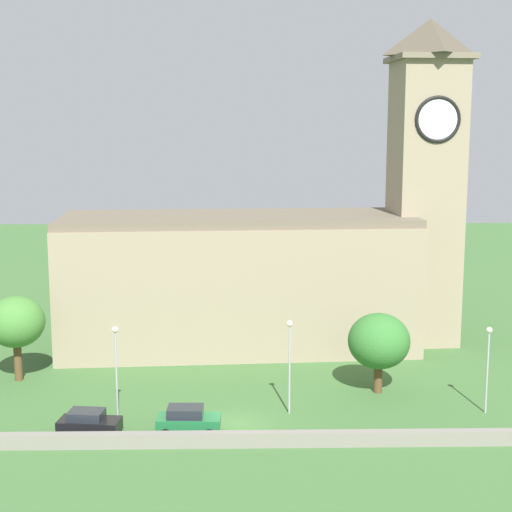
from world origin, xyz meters
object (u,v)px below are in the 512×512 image
(streetlamp_east_mid, at_px, (488,355))
(streetlamp_west_mid, at_px, (116,358))
(car_green, at_px, (188,420))
(tree_by_tower, at_px, (379,341))
(car_black, at_px, (89,422))
(tree_riverside_west, at_px, (16,322))
(church, at_px, (272,263))
(streetlamp_central, at_px, (290,352))

(streetlamp_east_mid, bearing_deg, streetlamp_west_mid, -177.51)
(car_green, bearing_deg, streetlamp_east_mid, 8.98)
(streetlamp_east_mid, height_order, tree_by_tower, streetlamp_east_mid)
(streetlamp_west_mid, xyz_separation_m, streetlamp_east_mid, (26.66, 1.16, -0.29))
(car_black, bearing_deg, streetlamp_east_mid, 7.02)
(tree_riverside_west, bearing_deg, tree_by_tower, -6.94)
(church, bearing_deg, streetlamp_east_mid, -51.30)
(car_green, bearing_deg, tree_riverside_west, 141.95)
(car_black, distance_m, streetlamp_west_mid, 4.73)
(streetlamp_central, height_order, streetlamp_east_mid, streetlamp_central)
(tree_riverside_west, xyz_separation_m, tree_by_tower, (29.15, -3.55, -0.77))
(streetlamp_central, xyz_separation_m, tree_riverside_west, (-21.88, 7.98, 0.26))
(car_green, distance_m, streetlamp_central, 8.81)
(streetlamp_west_mid, bearing_deg, streetlamp_east_mid, 2.49)
(streetlamp_central, xyz_separation_m, streetlamp_east_mid, (14.38, -0.15, -0.30))
(tree_riverside_west, bearing_deg, streetlamp_central, -20.02)
(car_black, height_order, tree_by_tower, tree_by_tower)
(streetlamp_central, bearing_deg, tree_by_tower, 31.33)
(car_green, bearing_deg, streetlamp_west_mid, 156.37)
(car_black, relative_size, tree_riverside_west, 0.61)
(streetlamp_east_mid, bearing_deg, tree_by_tower, 147.26)
(church, bearing_deg, car_green, -106.71)
(church, relative_size, tree_by_tower, 6.03)
(streetlamp_central, relative_size, tree_by_tower, 1.10)
(streetlamp_east_mid, relative_size, tree_by_tower, 1.02)
(car_black, xyz_separation_m, tree_by_tower, (21.15, 8.05, 3.29))
(car_black, distance_m, tree_by_tower, 22.87)
(car_black, bearing_deg, streetlamp_west_mid, 55.44)
(streetlamp_west_mid, bearing_deg, car_green, -23.63)
(car_black, bearing_deg, tree_by_tower, 20.84)
(church, xyz_separation_m, car_green, (-6.61, -22.03, -7.00))
(church, xyz_separation_m, streetlamp_east_mid, (14.92, -18.63, -3.58))
(car_green, relative_size, streetlamp_central, 0.63)
(tree_riverside_west, height_order, tree_by_tower, tree_riverside_west)
(church, bearing_deg, streetlamp_central, -88.32)
(car_black, relative_size, streetlamp_east_mid, 0.67)
(car_black, height_order, streetlamp_west_mid, streetlamp_west_mid)
(car_green, bearing_deg, streetlamp_central, 26.40)
(streetlamp_west_mid, bearing_deg, church, 59.32)
(church, bearing_deg, streetlamp_west_mid, -120.68)
(church, distance_m, car_green, 24.04)
(tree_riverside_west, relative_size, tree_by_tower, 1.11)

